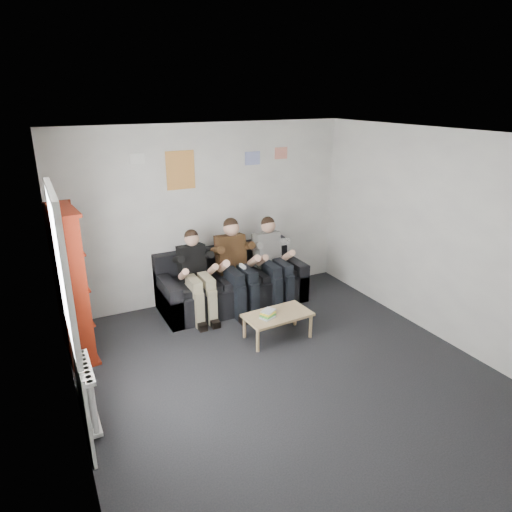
% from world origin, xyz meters
% --- Properties ---
extents(room_shell, '(5.00, 5.00, 5.00)m').
position_xyz_m(room_shell, '(0.00, 0.00, 1.35)').
color(room_shell, black).
rests_on(room_shell, ground).
extents(sofa, '(2.21, 0.90, 0.85)m').
position_xyz_m(sofa, '(0.19, 2.08, 0.31)').
color(sofa, black).
rests_on(sofa, ground).
extents(bookshelf, '(0.28, 0.84, 1.87)m').
position_xyz_m(bookshelf, '(-2.08, 1.62, 0.94)').
color(bookshelf, maroon).
rests_on(bookshelf, ground).
extents(coffee_table, '(0.88, 0.48, 0.35)m').
position_xyz_m(coffee_table, '(0.30, 0.84, 0.31)').
color(coffee_table, tan).
rests_on(coffee_table, ground).
extents(game_cases, '(0.24, 0.22, 0.06)m').
position_xyz_m(game_cases, '(0.16, 0.84, 0.38)').
color(game_cases, silver).
rests_on(game_cases, coffee_table).
extents(person_left, '(0.38, 0.81, 1.28)m').
position_xyz_m(person_left, '(-0.43, 1.88, 0.64)').
color(person_left, black).
rests_on(person_left, sofa).
extents(person_middle, '(0.43, 0.91, 1.37)m').
position_xyz_m(person_middle, '(0.19, 1.88, 0.68)').
color(person_middle, '#4E371A').
rests_on(person_middle, sofa).
extents(person_right, '(0.40, 0.86, 1.32)m').
position_xyz_m(person_right, '(0.80, 1.88, 0.66)').
color(person_right, white).
rests_on(person_right, sofa).
extents(radiator, '(0.10, 0.64, 0.60)m').
position_xyz_m(radiator, '(-2.15, 0.20, 0.35)').
color(radiator, white).
rests_on(radiator, ground).
extents(window, '(0.05, 1.30, 2.36)m').
position_xyz_m(window, '(-2.22, 0.20, 1.03)').
color(window, white).
rests_on(window, room_shell).
extents(poster_large, '(0.42, 0.01, 0.55)m').
position_xyz_m(poster_large, '(-0.40, 2.49, 2.05)').
color(poster_large, gold).
rests_on(poster_large, room_shell).
extents(poster_blue, '(0.25, 0.01, 0.20)m').
position_xyz_m(poster_blue, '(0.75, 2.49, 2.15)').
color(poster_blue, blue).
rests_on(poster_blue, room_shell).
extents(poster_pink, '(0.22, 0.01, 0.18)m').
position_xyz_m(poster_pink, '(1.25, 2.49, 2.20)').
color(poster_pink, '#DF45A8').
rests_on(poster_pink, room_shell).
extents(poster_sign, '(0.20, 0.01, 0.14)m').
position_xyz_m(poster_sign, '(-1.00, 2.49, 2.25)').
color(poster_sign, white).
rests_on(poster_sign, room_shell).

